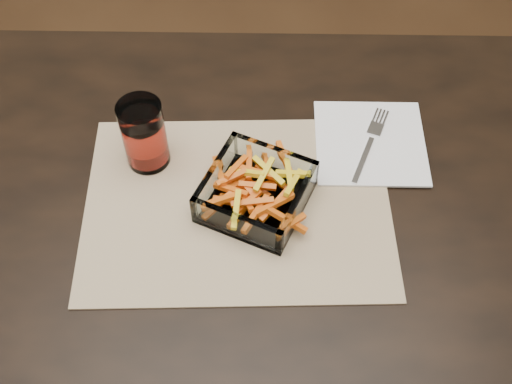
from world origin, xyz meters
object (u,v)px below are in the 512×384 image
tumbler (144,136)px  fork (370,142)px  glass_bowl (256,194)px  dining_table (241,274)px

tumbler → fork: (0.35, 0.03, -0.05)m
glass_bowl → fork: glass_bowl is taller
dining_table → glass_bowl: 0.14m
dining_table → tumbler: (-0.15, 0.15, 0.14)m
glass_bowl → tumbler: (-0.17, 0.08, 0.03)m
dining_table → fork: 0.29m
dining_table → tumbler: size_ratio=13.81×
dining_table → fork: bearing=43.0°
tumbler → fork: size_ratio=0.74×
tumbler → glass_bowl: bearing=-25.5°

